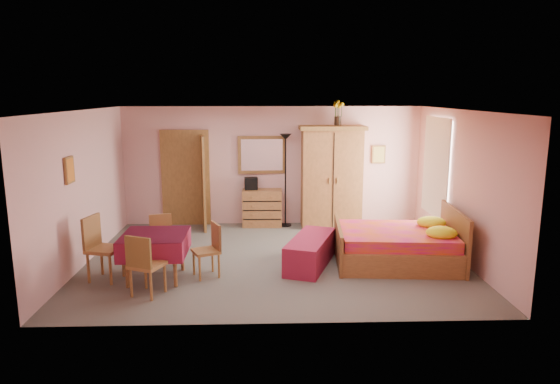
{
  "coord_description": "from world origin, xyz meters",
  "views": [
    {
      "loc": [
        -0.19,
        -8.39,
        2.88
      ],
      "look_at": [
        0.1,
        0.3,
        1.15
      ],
      "focal_mm": 32.0,
      "sensor_mm": 36.0,
      "label": 1
    }
  ],
  "objects_px": {
    "floor_lamp": "(285,181)",
    "chair_west": "(105,248)",
    "sunflower_vase": "(338,113)",
    "dining_table": "(156,256)",
    "chair_north": "(162,240)",
    "chair_east": "(206,251)",
    "bench": "(310,251)",
    "wall_mirror": "(262,155)",
    "chest_of_drawers": "(262,208)",
    "chair_south": "(147,264)",
    "wardrobe": "(331,177)",
    "stereo": "(251,184)",
    "bed": "(396,236)"
  },
  "relations": [
    {
      "from": "chest_of_drawers",
      "to": "chair_south",
      "type": "bearing_deg",
      "value": -112.76
    },
    {
      "from": "floor_lamp",
      "to": "chair_west",
      "type": "bearing_deg",
      "value": -133.12
    },
    {
      "from": "chair_south",
      "to": "chair_west",
      "type": "distance_m",
      "value": 1.01
    },
    {
      "from": "chair_north",
      "to": "chair_east",
      "type": "distance_m",
      "value": 1.02
    },
    {
      "from": "wall_mirror",
      "to": "chair_east",
      "type": "height_order",
      "value": "wall_mirror"
    },
    {
      "from": "floor_lamp",
      "to": "bed",
      "type": "bearing_deg",
      "value": -54.56
    },
    {
      "from": "wall_mirror",
      "to": "floor_lamp",
      "type": "bearing_deg",
      "value": -26.2
    },
    {
      "from": "chest_of_drawers",
      "to": "chair_north",
      "type": "height_order",
      "value": "chair_north"
    },
    {
      "from": "bench",
      "to": "dining_table",
      "type": "xyz_separation_m",
      "value": [
        -2.49,
        -0.53,
        0.12
      ]
    },
    {
      "from": "bed",
      "to": "stereo",
      "type": "bearing_deg",
      "value": 139.37
    },
    {
      "from": "wardrobe",
      "to": "sunflower_vase",
      "type": "height_order",
      "value": "sunflower_vase"
    },
    {
      "from": "chair_west",
      "to": "dining_table",
      "type": "bearing_deg",
      "value": 105.41
    },
    {
      "from": "chest_of_drawers",
      "to": "stereo",
      "type": "bearing_deg",
      "value": 169.27
    },
    {
      "from": "wardrobe",
      "to": "sunflower_vase",
      "type": "bearing_deg",
      "value": 6.81
    },
    {
      "from": "sunflower_vase",
      "to": "chair_west",
      "type": "relative_size",
      "value": 0.52
    },
    {
      "from": "floor_lamp",
      "to": "chair_east",
      "type": "distance_m",
      "value": 3.41
    },
    {
      "from": "bed",
      "to": "bench",
      "type": "bearing_deg",
      "value": -171.76
    },
    {
      "from": "bed",
      "to": "bench",
      "type": "distance_m",
      "value": 1.5
    },
    {
      "from": "floor_lamp",
      "to": "chair_west",
      "type": "distance_m",
      "value": 4.34
    },
    {
      "from": "bench",
      "to": "chair_west",
      "type": "height_order",
      "value": "chair_west"
    },
    {
      "from": "sunflower_vase",
      "to": "dining_table",
      "type": "bearing_deg",
      "value": -136.66
    },
    {
      "from": "bench",
      "to": "sunflower_vase",
      "type": "bearing_deg",
      "value": 72.74
    },
    {
      "from": "sunflower_vase",
      "to": "dining_table",
      "type": "relative_size",
      "value": 0.54
    },
    {
      "from": "floor_lamp",
      "to": "chair_east",
      "type": "xyz_separation_m",
      "value": [
        -1.4,
        -3.06,
        -0.58
      ]
    },
    {
      "from": "chair_south",
      "to": "bed",
      "type": "bearing_deg",
      "value": 41.0
    },
    {
      "from": "dining_table",
      "to": "chair_east",
      "type": "height_order",
      "value": "chair_east"
    },
    {
      "from": "wall_mirror",
      "to": "wardrobe",
      "type": "relative_size",
      "value": 0.48
    },
    {
      "from": "dining_table",
      "to": "chair_east",
      "type": "xyz_separation_m",
      "value": [
        0.78,
        0.07,
        0.06
      ]
    },
    {
      "from": "chest_of_drawers",
      "to": "chair_east",
      "type": "relative_size",
      "value": 1.0
    },
    {
      "from": "wall_mirror",
      "to": "chair_west",
      "type": "bearing_deg",
      "value": -128.66
    },
    {
      "from": "chair_south",
      "to": "chair_west",
      "type": "xyz_separation_m",
      "value": [
        -0.79,
        0.62,
        0.05
      ]
    },
    {
      "from": "sunflower_vase",
      "to": "chair_south",
      "type": "distance_m",
      "value": 5.35
    },
    {
      "from": "wardrobe",
      "to": "chair_west",
      "type": "bearing_deg",
      "value": -142.27
    },
    {
      "from": "stereo",
      "to": "sunflower_vase",
      "type": "bearing_deg",
      "value": -2.73
    },
    {
      "from": "wall_mirror",
      "to": "chair_north",
      "type": "distance_m",
      "value": 3.35
    },
    {
      "from": "sunflower_vase",
      "to": "bench",
      "type": "height_order",
      "value": "sunflower_vase"
    },
    {
      "from": "chair_south",
      "to": "dining_table",
      "type": "bearing_deg",
      "value": 115.23
    },
    {
      "from": "bench",
      "to": "chair_east",
      "type": "bearing_deg",
      "value": -165.09
    },
    {
      "from": "chest_of_drawers",
      "to": "sunflower_vase",
      "type": "height_order",
      "value": "sunflower_vase"
    },
    {
      "from": "chest_of_drawers",
      "to": "chair_west",
      "type": "relative_size",
      "value": 0.84
    },
    {
      "from": "wall_mirror",
      "to": "stereo",
      "type": "height_order",
      "value": "wall_mirror"
    },
    {
      "from": "sunflower_vase",
      "to": "chair_west",
      "type": "distance_m",
      "value": 5.48
    },
    {
      "from": "chest_of_drawers",
      "to": "chair_north",
      "type": "relative_size",
      "value": 1.02
    },
    {
      "from": "wall_mirror",
      "to": "wardrobe",
      "type": "height_order",
      "value": "wardrobe"
    },
    {
      "from": "floor_lamp",
      "to": "chest_of_drawers",
      "type": "bearing_deg",
      "value": 178.79
    },
    {
      "from": "wardrobe",
      "to": "bench",
      "type": "relative_size",
      "value": 1.48
    },
    {
      "from": "wardrobe",
      "to": "bed",
      "type": "height_order",
      "value": "wardrobe"
    },
    {
      "from": "stereo",
      "to": "dining_table",
      "type": "height_order",
      "value": "stereo"
    },
    {
      "from": "stereo",
      "to": "chair_north",
      "type": "bearing_deg",
      "value": -120.24
    },
    {
      "from": "bench",
      "to": "chair_west",
      "type": "xyz_separation_m",
      "value": [
        -3.26,
        -0.55,
        0.26
      ]
    }
  ]
}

